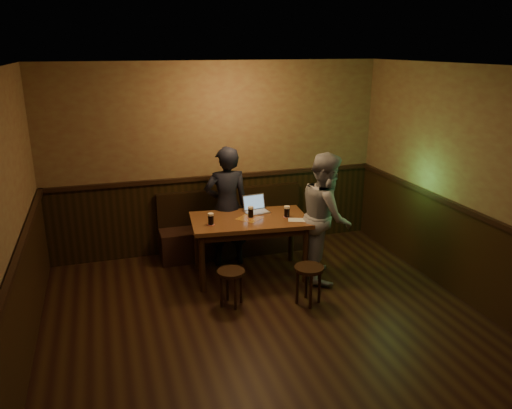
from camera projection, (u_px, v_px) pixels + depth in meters
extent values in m
cube|color=black|center=(288.00, 355.00, 5.07)|extent=(5.00, 6.00, 0.02)
cube|color=beige|center=(294.00, 68.00, 4.21)|extent=(5.00, 6.00, 0.02)
cube|color=olive|center=(217.00, 158.00, 7.37)|extent=(5.00, 0.02, 2.80)
cube|color=olive|center=(509.00, 201.00, 5.36)|extent=(0.02, 6.00, 2.80)
cube|color=black|center=(219.00, 213.00, 7.61)|extent=(4.98, 0.04, 1.10)
cube|color=black|center=(13.00, 351.00, 4.19)|extent=(0.04, 5.98, 1.10)
cube|color=black|center=(495.00, 273.00, 5.61)|extent=(0.04, 5.98, 1.10)
cube|color=black|center=(218.00, 177.00, 7.40)|extent=(4.98, 0.06, 0.06)
cube|color=black|center=(7.00, 288.00, 4.02)|extent=(0.06, 5.98, 0.06)
cube|color=black|center=(500.00, 225.00, 5.42)|extent=(0.06, 5.98, 0.06)
cube|color=black|center=(234.00, 238.00, 7.51)|extent=(2.20, 0.50, 0.45)
cube|color=black|center=(230.00, 204.00, 7.54)|extent=(2.20, 0.10, 0.50)
cube|color=brown|center=(250.00, 220.00, 6.59)|extent=(1.61, 1.02, 0.05)
cube|color=black|center=(250.00, 226.00, 6.61)|extent=(1.46, 0.88, 0.09)
cube|color=maroon|center=(250.00, 218.00, 6.58)|extent=(0.40, 0.40, 0.00)
cylinder|color=black|center=(202.00, 264.00, 6.25)|extent=(0.08, 0.08, 0.76)
cylinder|color=black|center=(197.00, 243.00, 6.90)|extent=(0.08, 0.08, 0.76)
cylinder|color=black|center=(306.00, 255.00, 6.52)|extent=(0.08, 0.08, 0.76)
cylinder|color=black|center=(291.00, 236.00, 7.17)|extent=(0.08, 0.08, 0.76)
cylinder|color=black|center=(231.00, 272.00, 5.91)|extent=(0.37, 0.37, 0.04)
cylinder|color=black|center=(241.00, 286.00, 6.02)|extent=(0.04, 0.04, 0.43)
cylinder|color=black|center=(227.00, 284.00, 6.08)|extent=(0.04, 0.04, 0.43)
cylinder|color=black|center=(221.00, 291.00, 5.92)|extent=(0.04, 0.04, 0.43)
cylinder|color=black|center=(235.00, 293.00, 5.86)|extent=(0.04, 0.04, 0.43)
cylinder|color=black|center=(309.00, 268.00, 5.94)|extent=(0.42, 0.42, 0.04)
cylinder|color=black|center=(320.00, 285.00, 6.02)|extent=(0.04, 0.04, 0.46)
cylinder|color=black|center=(306.00, 281.00, 6.14)|extent=(0.04, 0.04, 0.46)
cylinder|color=black|center=(297.00, 286.00, 6.00)|extent=(0.04, 0.04, 0.46)
cylinder|color=black|center=(311.00, 291.00, 5.88)|extent=(0.04, 0.04, 0.46)
cylinder|color=#A01813|center=(211.00, 225.00, 6.35)|extent=(0.10, 0.10, 0.00)
cylinder|color=silver|center=(211.00, 224.00, 6.34)|extent=(0.08, 0.08, 0.00)
cylinder|color=black|center=(211.00, 220.00, 6.33)|extent=(0.07, 0.07, 0.12)
cylinder|color=beige|center=(211.00, 214.00, 6.30)|extent=(0.08, 0.08, 0.03)
cylinder|color=#A01813|center=(251.00, 217.00, 6.61)|extent=(0.10, 0.10, 0.00)
cylinder|color=silver|center=(251.00, 217.00, 6.61)|extent=(0.08, 0.08, 0.00)
cylinder|color=black|center=(251.00, 213.00, 6.59)|extent=(0.07, 0.07, 0.12)
cylinder|color=beige|center=(251.00, 207.00, 6.57)|extent=(0.07, 0.07, 0.03)
cylinder|color=#A01813|center=(287.00, 217.00, 6.63)|extent=(0.10, 0.10, 0.00)
cylinder|color=silver|center=(287.00, 217.00, 6.63)|extent=(0.08, 0.08, 0.00)
cylinder|color=black|center=(287.00, 212.00, 6.61)|extent=(0.07, 0.07, 0.12)
cylinder|color=beige|center=(287.00, 207.00, 6.58)|extent=(0.08, 0.08, 0.03)
cube|color=silver|center=(257.00, 212.00, 6.80)|extent=(0.34, 0.26, 0.02)
cube|color=#B2B2B7|center=(257.00, 211.00, 6.80)|extent=(0.31, 0.20, 0.00)
cube|color=silver|center=(254.00, 202.00, 6.86)|extent=(0.32, 0.10, 0.21)
cube|color=#6088B2|center=(254.00, 202.00, 6.85)|extent=(0.29, 0.08, 0.18)
cube|color=silver|center=(297.00, 220.00, 6.52)|extent=(0.26, 0.22, 0.00)
imported|color=black|center=(227.00, 207.00, 6.95)|extent=(0.64, 0.43, 1.71)
imported|color=gray|center=(326.00, 216.00, 6.55)|extent=(0.88, 1.00, 1.70)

